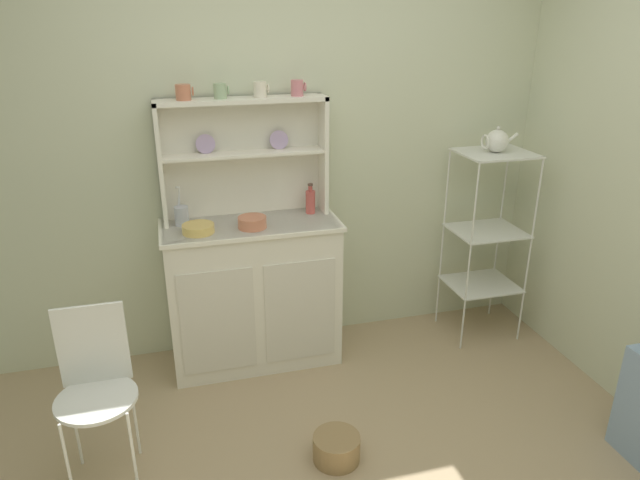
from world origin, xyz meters
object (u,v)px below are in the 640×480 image
object	(u,v)px
wire_chair	(95,379)
hutch_shelf_unit	(243,148)
cup_terracotta_0	(183,92)
utensil_jar	(182,215)
hutch_cabinet	(254,292)
bowl_mixing_large	(198,229)
jam_bottle	(310,201)
bakers_rack	(488,223)
porcelain_teapot	(497,141)
floor_basket	(336,448)

from	to	relation	value
wire_chair	hutch_shelf_unit	bearing A→B (deg)	72.27
cup_terracotta_0	utensil_jar	size ratio (longest dim) A/B	0.43
hutch_cabinet	cup_terracotta_0	world-z (taller)	cup_terracotta_0
cup_terracotta_0	bowl_mixing_large	bearing A→B (deg)	-87.35
wire_chair	jam_bottle	size ratio (longest dim) A/B	4.59
bakers_rack	jam_bottle	bearing A→B (deg)	172.68
jam_bottle	utensil_jar	world-z (taller)	utensil_jar
cup_terracotta_0	bowl_mixing_large	size ratio (longest dim) A/B	0.54
hutch_shelf_unit	bowl_mixing_large	xyz separation A→B (m)	(-0.30, -0.24, -0.38)
utensil_jar	wire_chair	bearing A→B (deg)	-118.32
cup_terracotta_0	bowl_mixing_large	world-z (taller)	cup_terracotta_0
hutch_shelf_unit	porcelain_teapot	size ratio (longest dim) A/B	4.21
floor_basket	bowl_mixing_large	xyz separation A→B (m)	(-0.53, 0.91, 0.87)
utensil_jar	porcelain_teapot	world-z (taller)	porcelain_teapot
porcelain_teapot	bakers_rack	bearing A→B (deg)	0.00
hutch_cabinet	utensil_jar	world-z (taller)	utensil_jar
hutch_cabinet	cup_terracotta_0	bearing A→B (deg)	158.46
wire_chair	utensil_jar	size ratio (longest dim) A/B	3.79
floor_basket	utensil_jar	size ratio (longest dim) A/B	1.04
hutch_cabinet	hutch_shelf_unit	distance (m)	0.86
wire_chair	bowl_mixing_large	world-z (taller)	bowl_mixing_large
wire_chair	cup_terracotta_0	distance (m)	1.53
bowl_mixing_large	porcelain_teapot	xyz separation A→B (m)	(1.82, 0.01, 0.38)
floor_basket	utensil_jar	bearing A→B (deg)	119.94
hutch_shelf_unit	bakers_rack	world-z (taller)	hutch_shelf_unit
jam_bottle	wire_chair	bearing A→B (deg)	-144.97
hutch_shelf_unit	wire_chair	xyz separation A→B (m)	(-0.84, -0.93, -0.80)
hutch_shelf_unit	jam_bottle	bearing A→B (deg)	-11.46
bakers_rack	wire_chair	world-z (taller)	bakers_rack
hutch_shelf_unit	floor_basket	size ratio (longest dim) A/B	4.15
porcelain_teapot	bowl_mixing_large	bearing A→B (deg)	-179.57
jam_bottle	utensil_jar	distance (m)	0.76
hutch_shelf_unit	cup_terracotta_0	size ratio (longest dim) A/B	10.05
wire_chair	cup_terracotta_0	bearing A→B (deg)	83.58
wire_chair	cup_terracotta_0	world-z (taller)	cup_terracotta_0
floor_basket	porcelain_teapot	size ratio (longest dim) A/B	1.02
jam_bottle	bakers_rack	bearing A→B (deg)	-7.32
hutch_cabinet	bowl_mixing_large	world-z (taller)	bowl_mixing_large
cup_terracotta_0	jam_bottle	distance (m)	0.96
hutch_shelf_unit	floor_basket	world-z (taller)	hutch_shelf_unit
hutch_cabinet	hutch_shelf_unit	xyz separation A→B (m)	(0.00, 0.16, 0.85)
wire_chair	jam_bottle	distance (m)	1.56
bowl_mixing_large	porcelain_teapot	size ratio (longest dim) A/B	0.77
floor_basket	cup_terracotta_0	xyz separation A→B (m)	(-0.54, 1.11, 1.58)
utensil_jar	porcelain_teapot	size ratio (longest dim) A/B	0.98
floor_basket	cup_terracotta_0	bearing A→B (deg)	116.05
floor_basket	hutch_shelf_unit	bearing A→B (deg)	101.41
cup_terracotta_0	porcelain_teapot	xyz separation A→B (m)	(1.83, -0.18, -0.33)
porcelain_teapot	hutch_shelf_unit	bearing A→B (deg)	171.63
bowl_mixing_large	bakers_rack	bearing A→B (deg)	0.43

